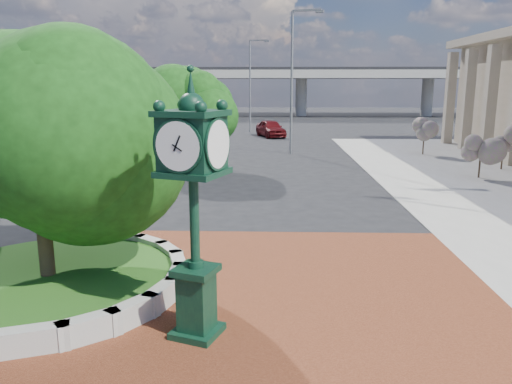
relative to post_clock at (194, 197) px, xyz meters
The scene contains 14 objects.
ground 3.77m from the post_clock, 66.91° to the left, with size 200.00×200.00×0.00m, color black.
plaza 3.26m from the post_clock, 52.33° to the left, with size 12.00×12.00×0.04m, color maroon.
planter_wall 3.86m from the post_clock, 128.18° to the left, with size 2.96×6.77×0.54m.
grass_bed 5.35m from the post_clock, 151.12° to the left, with size 6.10×6.10×0.40m, color #1F4513.
overpass 72.33m from the post_clock, 89.42° to the left, with size 90.00×12.00×7.50m.
tree_planter 4.70m from the post_clock, 151.12° to the left, with size 5.20×5.20×6.33m.
tree_street 20.46m from the post_clock, 98.57° to the left, with size 4.40×4.40×5.45m.
post_clock is the anchor object (origin of this frame).
parked_car 39.29m from the post_clock, 88.14° to the left, with size 1.94×4.82×1.64m, color #4C0A0E.
street_lamp_near 27.58m from the post_clock, 83.63° to the left, with size 2.22×0.76×10.05m.
street_lamp_far 44.25m from the post_clock, 90.96° to the left, with size 2.10×0.69×9.47m.
shrub_near 21.91m from the post_clock, 54.54° to the left, with size 1.20×1.20×2.20m.
shrub_mid 25.61m from the post_clock, 53.72° to the left, with size 1.20×1.20×2.20m.
shrub_far 29.69m from the post_clock, 65.42° to the left, with size 1.20×1.20×2.20m.
Camera 1 is at (0.55, -11.46, 5.00)m, focal length 35.00 mm.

